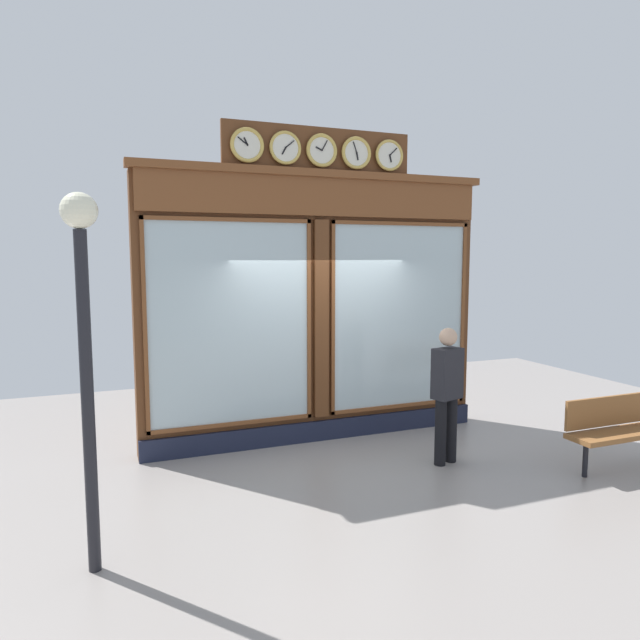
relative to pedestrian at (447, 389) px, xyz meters
name	(u,v)px	position (x,y,z in m)	size (l,w,h in m)	color
ground_plane	(429,527)	(1.11, 1.39, -0.93)	(14.00, 14.00, 0.00)	gray
shop_facade	(317,304)	(1.11, -1.54, 0.96)	(4.94, 0.42, 4.24)	#5B3319
pedestrian	(447,389)	(0.00, 0.00, 0.00)	(0.41, 0.31, 1.69)	black
street_lamp	(84,321)	(4.05, 1.02, 1.12)	(0.28, 0.28, 3.04)	black
street_bench	(617,426)	(-1.80, 0.91, -0.41)	(1.40, 0.40, 0.87)	brown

